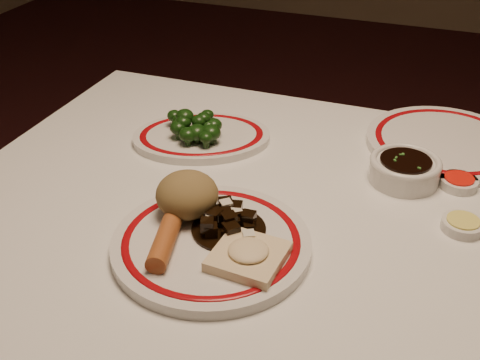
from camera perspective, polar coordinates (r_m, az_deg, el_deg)
name	(u,v)px	position (r m, az deg, el deg)	size (l,w,h in m)	color
dining_table	(300,266)	(1.01, 5.70, -8.14)	(1.20, 0.90, 0.75)	white
main_plate	(211,244)	(0.89, -2.73, -6.05)	(0.38, 0.38, 0.02)	silver
rice_mound	(187,195)	(0.92, -5.03, -1.39)	(0.10, 0.10, 0.07)	olive
spring_roll	(165,241)	(0.86, -7.17, -5.80)	(0.03, 0.03, 0.11)	#AD5D2A
fried_wonton	(248,255)	(0.84, 0.80, -7.11)	(0.10, 0.10, 0.03)	beige
stirfry_heap	(227,222)	(0.90, -1.22, -3.99)	(0.11, 0.11, 0.03)	black
broccoli_plate	(202,137)	(1.17, -3.66, 4.11)	(0.32, 0.31, 0.02)	silver
broccoli_pile	(196,126)	(1.15, -4.18, 5.14)	(0.13, 0.10, 0.05)	#23471C
soy_bowl	(404,171)	(1.07, 15.32, 0.87)	(0.12, 0.12, 0.04)	silver
sweet_sour_dish	(459,182)	(1.09, 20.01, -0.21)	(0.06, 0.06, 0.02)	silver
mustard_dish	(462,225)	(0.99, 20.33, -4.00)	(0.06, 0.06, 0.02)	silver
far_plate	(445,142)	(1.21, 18.88, 3.40)	(0.36, 0.36, 0.02)	silver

